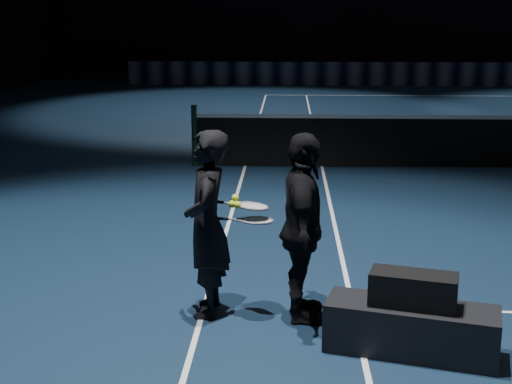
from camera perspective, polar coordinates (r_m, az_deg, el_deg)
net_post_left at (r=12.83m, az=-4.95°, el=4.51°), size 0.10×0.10×1.10m
sponsor_backdrop at (r=28.53m, az=12.26°, el=9.21°), size 22.00×0.15×0.90m
player_bench at (r=5.93m, az=12.29°, el=-10.66°), size 1.42×0.79×0.41m
racket_bag at (r=5.80m, az=12.47°, el=-7.62°), size 0.73×0.46×0.27m
bag_signature at (r=5.67m, az=12.72°, el=-8.16°), size 0.31×0.09×0.09m
player_a at (r=6.34m, az=-3.94°, el=-2.57°), size 0.41×0.62×1.68m
player_b at (r=6.20m, az=3.73°, el=-2.94°), size 0.43×1.00×1.68m
racket_lower at (r=6.24m, az=0.08°, el=-2.28°), size 0.70×0.30×0.03m
racket_upper at (r=6.25m, az=-0.31°, el=-1.14°), size 0.69×0.25×0.10m
tennis_balls at (r=6.23m, az=-1.68°, el=-0.84°), size 0.12×0.10×0.12m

